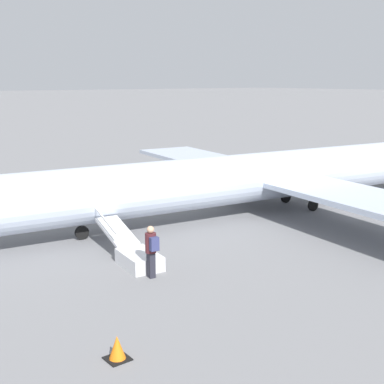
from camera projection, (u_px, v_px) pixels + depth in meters
ground_plane at (256, 213)px, 25.89m from camera, size 600.00×600.00×0.00m
airplane_main at (272, 175)px, 25.97m from camera, size 32.39×25.15×6.03m
boarding_stairs at (134, 253)px, 18.74m from camera, size 1.56×4.12×1.56m
passenger at (151, 248)px, 17.24m from camera, size 0.37×0.56×1.74m
traffic_cone_near_stairs at (117, 349)px, 12.29m from camera, size 0.53×0.53×0.59m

